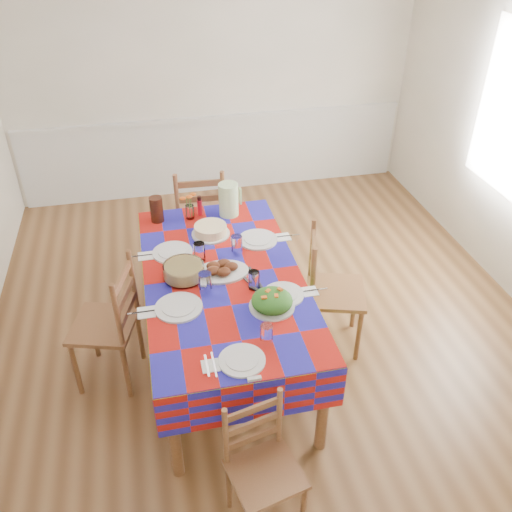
{
  "coord_description": "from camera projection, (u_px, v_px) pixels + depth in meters",
  "views": [
    {
      "loc": [
        -0.81,
        -3.42,
        3.05
      ],
      "look_at": [
        -0.11,
        -0.22,
        0.82
      ],
      "focal_mm": 38.0,
      "sensor_mm": 36.0,
      "label": 1
    }
  ],
  "objects": [
    {
      "name": "setting_left_far",
      "position": [
        181.0,
        252.0,
        3.98
      ],
      "size": [
        0.54,
        0.32,
        0.14
      ],
      "rotation": [
        0.0,
        0.0,
        1.57
      ],
      "color": "silver",
      "rests_on": "dining_table"
    },
    {
      "name": "green_pitcher",
      "position": [
        229.0,
        200.0,
        4.43
      ],
      "size": [
        0.16,
        0.16,
        0.28
      ],
      "primitive_type": "cylinder",
      "color": "#C5EFA8",
      "rests_on": "dining_table"
    },
    {
      "name": "flower_vase",
      "position": [
        189.0,
        208.0,
        4.4
      ],
      "size": [
        0.14,
        0.12,
        0.23
      ],
      "color": "white",
      "rests_on": "dining_table"
    },
    {
      "name": "tea_pitcher",
      "position": [
        157.0,
        209.0,
        4.36
      ],
      "size": [
        0.11,
        0.11,
        0.21
      ],
      "primitive_type": "cylinder",
      "color": "black",
      "rests_on": "dining_table"
    },
    {
      "name": "setting_near_head",
      "position": [
        250.0,
        351.0,
        3.14
      ],
      "size": [
        0.44,
        0.3,
        0.13
      ],
      "color": "silver",
      "rests_on": "dining_table"
    },
    {
      "name": "setting_left_near",
      "position": [
        187.0,
        298.0,
        3.53
      ],
      "size": [
        0.57,
        0.34,
        0.15
      ],
      "rotation": [
        0.0,
        0.0,
        1.57
      ],
      "color": "silver",
      "rests_on": "dining_table"
    },
    {
      "name": "meat_platter",
      "position": [
        221.0,
        270.0,
        3.8
      ],
      "size": [
        0.39,
        0.28,
        0.08
      ],
      "color": "silver",
      "rests_on": "dining_table"
    },
    {
      "name": "chair_near",
      "position": [
        262.0,
        468.0,
        2.97
      ],
      "size": [
        0.45,
        0.43,
        0.85
      ],
      "rotation": [
        0.0,
        0.0,
        0.23
      ],
      "color": "brown",
      "rests_on": "room"
    },
    {
      "name": "cake",
      "position": [
        211.0,
        230.0,
        4.22
      ],
      "size": [
        0.3,
        0.3,
        0.08
      ],
      "color": "silver",
      "rests_on": "dining_table"
    },
    {
      "name": "dining_table",
      "position": [
        223.0,
        285.0,
        3.85
      ],
      "size": [
        1.1,
        2.05,
        0.8
      ],
      "color": "brown",
      "rests_on": "room"
    },
    {
      "name": "room",
      "position": [
        265.0,
        175.0,
        3.86
      ],
      "size": [
        4.58,
        5.08,
        2.78
      ],
      "color": "brown",
      "rests_on": "ground"
    },
    {
      "name": "pasta_bowl",
      "position": [
        184.0,
        271.0,
        3.75
      ],
      "size": [
        0.29,
        0.29,
        0.1
      ],
      "color": "white",
      "rests_on": "dining_table"
    },
    {
      "name": "chair_right",
      "position": [
        330.0,
        292.0,
        4.12
      ],
      "size": [
        0.54,
        0.55,
        1.02
      ],
      "rotation": [
        0.0,
        0.0,
        1.28
      ],
      "color": "brown",
      "rests_on": "room"
    },
    {
      "name": "serving_utensils",
      "position": [
        253.0,
        282.0,
        3.73
      ],
      "size": [
        0.16,
        0.35,
        0.01
      ],
      "color": "black",
      "rests_on": "dining_table"
    },
    {
      "name": "name_card",
      "position": [
        254.0,
        379.0,
        2.99
      ],
      "size": [
        0.08,
        0.02,
        0.02
      ],
      "primitive_type": "cube",
      "color": "silver",
      "rests_on": "dining_table"
    },
    {
      "name": "chair_far",
      "position": [
        201.0,
        219.0,
        5.0
      ],
      "size": [
        0.49,
        0.47,
        1.05
      ],
      "rotation": [
        0.0,
        0.0,
        3.09
      ],
      "color": "brown",
      "rests_on": "room"
    },
    {
      "name": "wainscot",
      "position": [
        216.0,
        151.0,
        6.35
      ],
      "size": [
        4.41,
        0.06,
        0.92
      ],
      "color": "silver",
      "rests_on": "room"
    },
    {
      "name": "chair_left",
      "position": [
        110.0,
        325.0,
        3.82
      ],
      "size": [
        0.54,
        0.55,
        1.01
      ],
      "rotation": [
        0.0,
        0.0,
        -1.86
      ],
      "color": "brown",
      "rests_on": "room"
    },
    {
      "name": "setting_right_near",
      "position": [
        273.0,
        289.0,
        3.62
      ],
      "size": [
        0.52,
        0.3,
        0.13
      ],
      "rotation": [
        0.0,
        0.0,
        -1.57
      ],
      "color": "silver",
      "rests_on": "dining_table"
    },
    {
      "name": "salad_platter",
      "position": [
        272.0,
        301.0,
        3.48
      ],
      "size": [
        0.3,
        0.3,
        0.13
      ],
      "color": "silver",
      "rests_on": "dining_table"
    },
    {
      "name": "setting_right_far",
      "position": [
        251.0,
        241.0,
        4.11
      ],
      "size": [
        0.57,
        0.33,
        0.15
      ],
      "rotation": [
        0.0,
        0.0,
        -1.57
      ],
      "color": "silver",
      "rests_on": "dining_table"
    },
    {
      "name": "hot_sauce",
      "position": [
        200.0,
        206.0,
        4.46
      ],
      "size": [
        0.04,
        0.04,
        0.17
      ],
      "primitive_type": "cylinder",
      "color": "red",
      "rests_on": "dining_table"
    }
  ]
}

